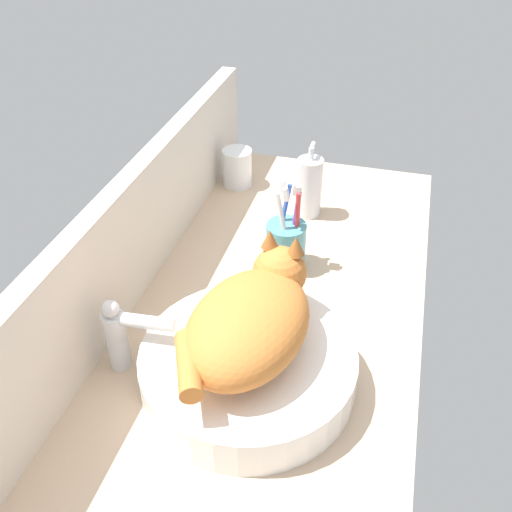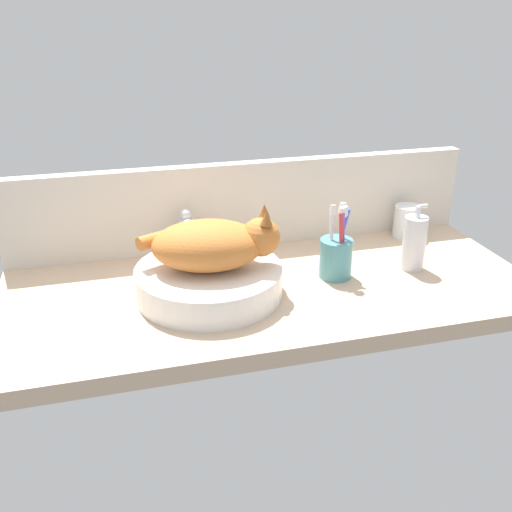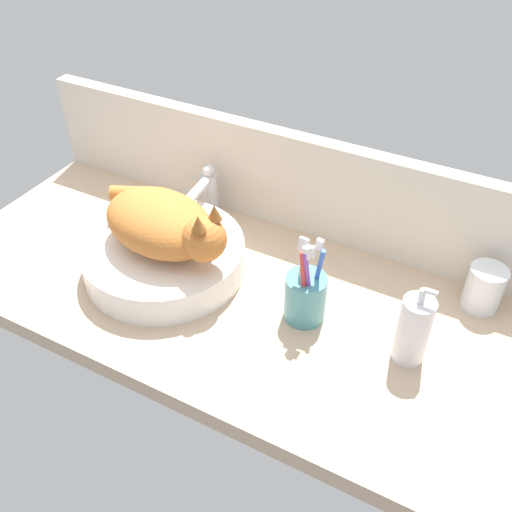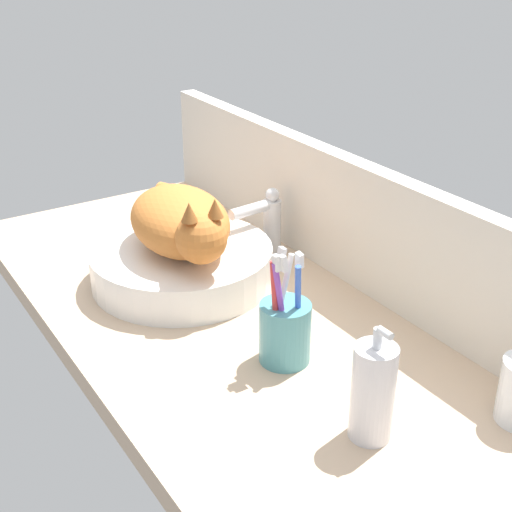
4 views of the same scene
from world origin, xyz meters
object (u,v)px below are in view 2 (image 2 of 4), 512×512
cat (214,244)px  toothbrush_cup (336,257)px  soap_dispenser (414,243)px  faucet (188,234)px  sink_basin (209,281)px  water_glass (406,223)px

cat → toothbrush_cup: 31.09cm
soap_dispenser → faucet: bearing=160.1°
cat → toothbrush_cup: (30.22, 1.10, -7.22)cm
sink_basin → cat: bearing=-6.3°
soap_dispenser → water_glass: size_ratio=1.84×
sink_basin → toothbrush_cup: 31.66cm
cat → toothbrush_cup: size_ratio=1.69×
sink_basin → soap_dispenser: bearing=0.8°
cat → water_glass: 63.47cm
cat → soap_dispenser: cat is taller
toothbrush_cup → water_glass: size_ratio=2.03×
soap_dispenser → toothbrush_cup: 20.59cm
sink_basin → faucet: bearing=94.8°
sink_basin → water_glass: size_ratio=3.65×
sink_basin → toothbrush_cup: toothbrush_cup is taller
soap_dispenser → water_glass: (8.75, 19.53, -3.01)cm
sink_basin → faucet: size_ratio=2.48×
faucet → toothbrush_cup: toothbrush_cup is taller
sink_basin → faucet: 20.64cm
faucet → toothbrush_cup: 38.49cm
water_glass → toothbrush_cup: bearing=-146.7°
faucet → toothbrush_cup: size_ratio=0.73×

